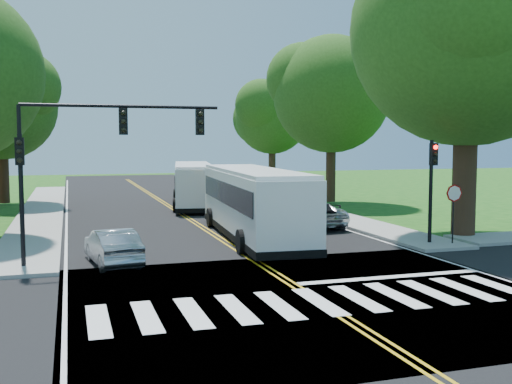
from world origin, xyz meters
name	(u,v)px	position (x,y,z in m)	size (l,w,h in m)	color
ground	(312,298)	(0.00, 0.00, 0.00)	(140.00, 140.00, 0.00)	#164B12
road	(191,220)	(0.00, 18.00, 0.01)	(14.00, 96.00, 0.01)	black
cross_road	(312,297)	(0.00, 0.00, 0.01)	(60.00, 12.00, 0.01)	black
center_line	(178,212)	(0.00, 22.00, 0.01)	(0.36, 70.00, 0.01)	gold
edge_line_w	(67,216)	(-6.80, 22.00, 0.01)	(0.12, 70.00, 0.01)	silver
edge_line_e	(279,208)	(6.80, 22.00, 0.01)	(0.12, 70.00, 0.01)	silver
crosswalk	(319,301)	(0.00, -0.50, 0.02)	(12.60, 3.00, 0.01)	silver
stop_bar	(391,277)	(3.50, 1.60, 0.02)	(6.60, 0.40, 0.01)	silver
sidewalk_nw	(42,210)	(-8.30, 25.00, 0.07)	(2.60, 40.00, 0.15)	gray
sidewalk_ne	(284,203)	(8.30, 25.00, 0.07)	(2.60, 40.00, 0.15)	gray
tree_ne_big	(469,29)	(11.00, 8.00, 9.62)	(10.80, 10.80, 14.91)	#332514
tree_west_far	(1,106)	(-11.00, 30.00, 7.00)	(7.60, 7.60, 10.67)	#332514
tree_east_mid	(332,94)	(11.50, 24.00, 7.86)	(8.40, 8.40, 11.93)	#332514
tree_east_far	(272,117)	(12.50, 40.00, 6.86)	(7.20, 7.20, 10.34)	#332514
signal_nw	(90,145)	(-5.86, 6.43, 4.38)	(7.15, 0.46, 5.66)	black
signal_ne	(432,177)	(8.20, 6.44, 2.96)	(0.30, 0.46, 4.40)	black
stop_sign	(454,199)	(9.00, 5.98, 2.03)	(0.76, 0.08, 2.53)	black
bus_lead	(253,202)	(1.51, 10.66, 1.71)	(3.64, 12.58, 3.21)	silver
bus_follow	(193,184)	(1.62, 25.19, 1.57)	(4.39, 11.65, 2.95)	silver
hatchback	(113,247)	(-5.16, 6.39, 0.67)	(1.40, 4.01, 1.32)	#A2A4A9
suv	(307,214)	(5.31, 13.33, 0.71)	(2.33, 5.05, 1.40)	silver
dark_sedan	(310,213)	(5.56, 13.60, 0.72)	(1.97, 4.85, 1.41)	black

